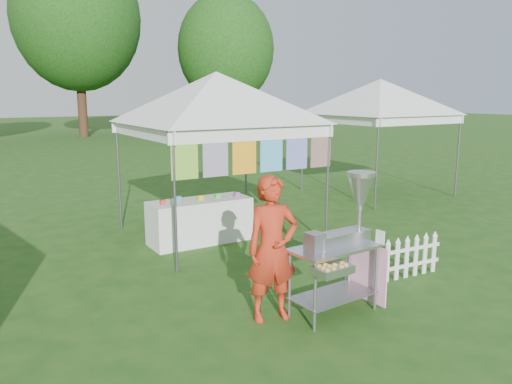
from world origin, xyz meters
TOP-DOWN VIEW (x-y plane):
  - ground at (0.00, 0.00)m, footprint 120.00×120.00m
  - canopy_main at (0.00, 3.49)m, footprint 4.24×4.24m
  - canopy_right at (5.50, 5.00)m, footprint 4.24×4.24m
  - tree_mid at (3.00, 28.00)m, footprint 7.60×7.60m
  - tree_right at (10.00, 22.00)m, footprint 5.60×5.60m
  - donut_cart at (-0.19, -0.24)m, footprint 1.20×0.90m
  - vendor at (-1.07, 0.01)m, footprint 0.69×0.52m
  - picket_fence at (1.39, 0.12)m, footprint 1.08×0.09m
  - display_table at (-0.47, 3.30)m, footprint 1.80×0.70m

SIDE VIEW (x-z plane):
  - ground at x=0.00m, z-range 0.00..0.00m
  - picket_fence at x=1.39m, z-range 0.01..0.57m
  - display_table at x=-0.47m, z-range 0.00..0.77m
  - vendor at x=-1.07m, z-range 0.00..1.71m
  - donut_cart at x=-0.19m, z-range 0.15..1.83m
  - canopy_main at x=0.00m, z-range 1.26..4.71m
  - canopy_right at x=5.50m, z-range 1.27..4.72m
  - tree_right at x=10.00m, z-range 0.97..9.39m
  - tree_mid at x=3.00m, z-range 1.38..12.90m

